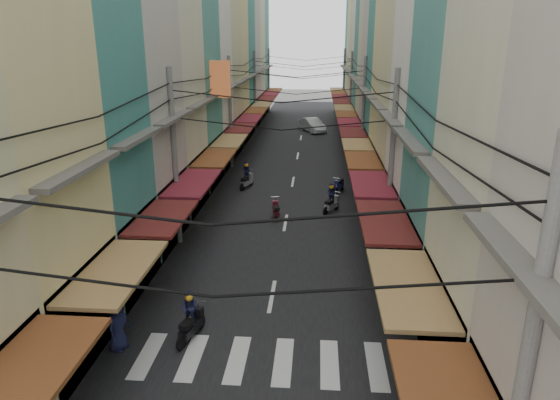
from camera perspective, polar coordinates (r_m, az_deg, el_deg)
The scene contains 15 objects.
ground at distance 21.09m, azimuth -0.43°, elevation -8.35°, with size 160.00×160.00×0.00m, color slate.
road at distance 39.98m, azimuth 1.92°, elevation 4.43°, with size 10.00×80.00×0.02m, color black.
sidewalk_left at distance 40.75m, azimuth -7.28°, elevation 4.58°, with size 3.00×80.00×0.06m, color gray.
sidewalk_right at distance 40.25m, azimuth 11.23°, elevation 4.21°, with size 3.00×80.00×0.06m, color gray.
crosswalk at distance 15.94m, azimuth -2.27°, elevation -17.83°, with size 7.55×2.40×0.01m.
building_row_left at distance 36.66m, azimuth -11.30°, elevation 18.29°, with size 7.80×67.67×23.70m.
building_row_right at distance 35.86m, azimuth 15.19°, elevation 17.46°, with size 7.80×68.98×22.59m.
utility_poles at distance 34.01m, azimuth 1.66°, elevation 13.29°, with size 10.20×66.13×8.20m.
white_car at distance 53.27m, azimuth 3.73°, elevation 7.80°, with size 4.95×1.94×1.75m, color silver.
bicycle at distance 21.04m, azimuth 20.47°, elevation -9.65°, with size 0.65×1.73×1.19m, color black.
moving_scooters at distance 26.68m, azimuth -0.48°, elevation -1.40°, with size 6.42×18.97×1.77m.
parked_scooters at distance 17.70m, azimuth 13.25°, elevation -12.66°, with size 12.97×14.95×0.99m.
pedestrians at distance 22.01m, azimuth -11.71°, elevation -4.66°, with size 11.53×21.04×2.21m.
market_umbrella at distance 14.54m, azimuth 27.30°, elevation -14.54°, with size 2.17×2.17×2.29m.
traffic_sign at distance 20.30m, azimuth 13.12°, elevation -3.52°, with size 0.10×0.63×2.86m.
Camera 1 is at (1.56, -18.85, 9.34)m, focal length 32.00 mm.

